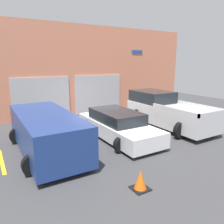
% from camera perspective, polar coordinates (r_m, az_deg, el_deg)
% --- Properties ---
extents(ground_plane, '(28.00, 28.00, 0.00)m').
position_cam_1_polar(ground_plane, '(11.85, -4.17, -3.61)').
color(ground_plane, '#3D3D3F').
extents(shophouse_building, '(17.78, 0.68, 5.66)m').
position_cam_1_polar(shophouse_building, '(14.39, -10.35, 10.47)').
color(shophouse_building, '#D17A5B').
rests_on(shophouse_building, ground).
extents(pickup_truck, '(2.40, 5.01, 1.78)m').
position_cam_1_polar(pickup_truck, '(11.92, 13.84, 0.29)').
color(pickup_truck, silver).
rests_on(pickup_truck, ground).
extents(sedan_white, '(2.15, 4.78, 1.24)m').
position_cam_1_polar(sedan_white, '(9.87, 1.39, -3.44)').
color(sedan_white, white).
rests_on(sedan_white, ground).
extents(sedan_side, '(2.32, 5.00, 1.51)m').
position_cam_1_polar(sedan_side, '(8.60, -16.83, -4.86)').
color(sedan_side, navy).
rests_on(sedan_side, ground).
extents(parking_stripe_far_left, '(0.12, 2.20, 0.01)m').
position_cam_1_polar(parking_stripe_far_left, '(8.68, -26.87, -11.37)').
color(parking_stripe_far_left, gold).
rests_on(parking_stripe_far_left, ground).
extents(parking_stripe_left, '(0.12, 2.20, 0.01)m').
position_cam_1_polar(parking_stripe_left, '(9.33, -6.91, -8.29)').
color(parking_stripe_left, gold).
rests_on(parking_stripe_left, ground).
extents(parking_stripe_centre, '(0.12, 2.20, 0.01)m').
position_cam_1_polar(parking_stripe_centre, '(10.91, 8.58, -5.17)').
color(parking_stripe_centre, gold).
rests_on(parking_stripe_centre, ground).
extents(parking_stripe_right, '(0.12, 2.20, 0.01)m').
position_cam_1_polar(parking_stripe_right, '(13.09, 19.45, -2.71)').
color(parking_stripe_right, gold).
rests_on(parking_stripe_right, ground).
extents(traffic_cone, '(0.47, 0.47, 0.55)m').
position_cam_1_polar(traffic_cone, '(6.20, 7.43, -17.34)').
color(traffic_cone, black).
rests_on(traffic_cone, ground).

